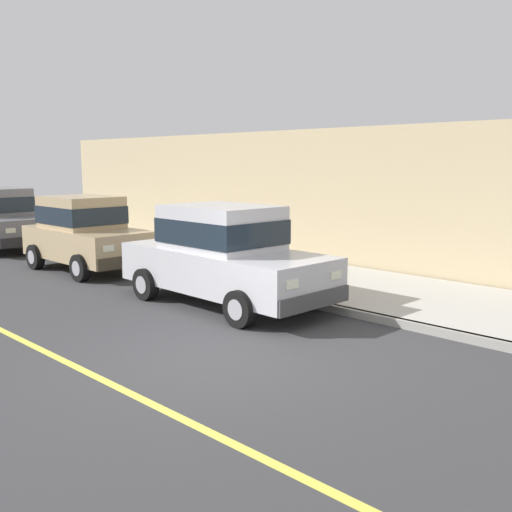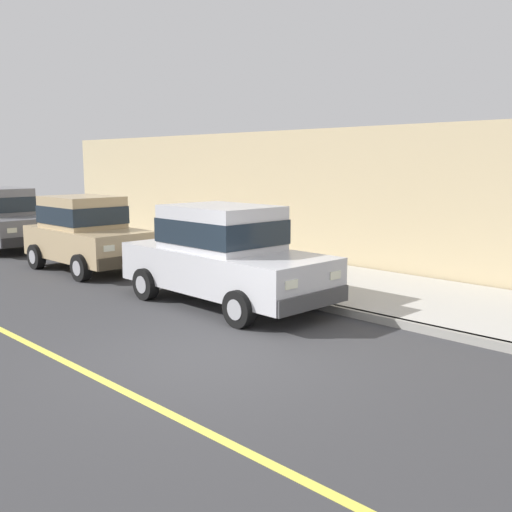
{
  "view_description": "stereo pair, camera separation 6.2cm",
  "coord_description": "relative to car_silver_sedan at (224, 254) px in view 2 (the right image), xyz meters",
  "views": [
    {
      "loc": [
        -5.28,
        -5.99,
        2.75
      ],
      "look_at": [
        3.08,
        2.29,
        0.85
      ],
      "focal_mm": 41.15,
      "sensor_mm": 36.0,
      "label": 1
    },
    {
      "loc": [
        -5.23,
        -6.04,
        2.75
      ],
      "look_at": [
        3.08,
        2.29,
        0.85
      ],
      "focal_mm": 41.15,
      "sensor_mm": 36.0,
      "label": 2
    }
  ],
  "objects": [
    {
      "name": "curb",
      "position": [
        0.98,
        -2.31,
        -0.91
      ],
      "size": [
        0.16,
        64.0,
        0.14
      ],
      "primitive_type": "cube",
      "color": "gray",
      "rests_on": "ground"
    },
    {
      "name": "ground_plane",
      "position": [
        -2.22,
        -2.31,
        -0.98
      ],
      "size": [
        80.0,
        80.0,
        0.0
      ],
      "primitive_type": "plane",
      "color": "#38383A"
    },
    {
      "name": "car_silver_sedan",
      "position": [
        0.0,
        0.0,
        0.0
      ],
      "size": [
        2.09,
        4.63,
        1.92
      ],
      "color": "#BCBCC1",
      "rests_on": "ground"
    },
    {
      "name": "dog_tan",
      "position": [
        2.12,
        -0.06,
        -0.55
      ],
      "size": [
        0.45,
        0.68,
        0.49
      ],
      "color": "tan",
      "rests_on": "sidewalk"
    },
    {
      "name": "lane_centre_line",
      "position": [
        -3.82,
        -2.31,
        -0.98
      ],
      "size": [
        0.12,
        57.6,
        0.01
      ],
      "primitive_type": "cube",
      "color": "#E0D64C",
      "rests_on": "ground"
    },
    {
      "name": "building_facade",
      "position": [
        4.88,
        3.71,
        0.81
      ],
      "size": [
        0.5,
        20.0,
        3.59
      ],
      "primitive_type": "cube",
      "color": "tan",
      "rests_on": "ground"
    },
    {
      "name": "sidewalk",
      "position": [
        2.78,
        -2.31,
        -0.91
      ],
      "size": [
        3.6,
        64.0,
        0.14
      ],
      "primitive_type": "cube",
      "color": "#B7B5AD",
      "rests_on": "ground"
    },
    {
      "name": "car_tan_hatchback",
      "position": [
        -0.04,
        5.21,
        -0.01
      ],
      "size": [
        1.98,
        3.81,
        1.88
      ],
      "color": "tan",
      "rests_on": "ground"
    }
  ]
}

